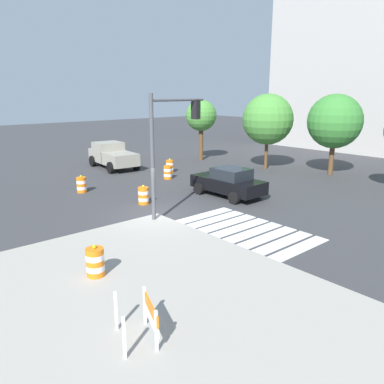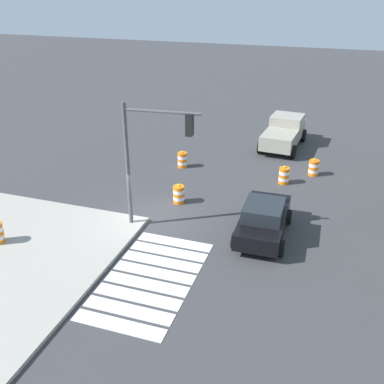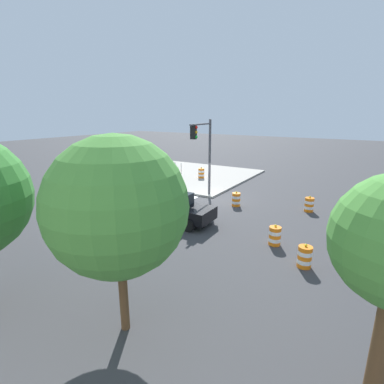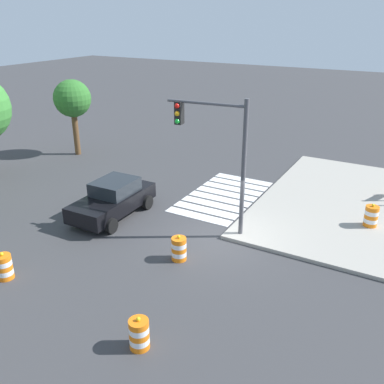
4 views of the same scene
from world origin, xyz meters
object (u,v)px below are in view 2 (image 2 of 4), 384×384
at_px(traffic_barrel_near_corner, 182,160).
at_px(pickup_truck, 285,132).
at_px(traffic_barrel_median_far, 179,194).
at_px(traffic_light_pole, 152,145).
at_px(traffic_barrel_crosswalk_end, 314,168).
at_px(sports_car, 263,219).
at_px(traffic_barrel_median_near, 284,176).

bearing_deg(traffic_barrel_near_corner, pickup_truck, 137.52).
distance_m(traffic_barrel_median_far, traffic_light_pole, 4.35).
xyz_separation_m(pickup_truck, traffic_light_pole, (12.68, -3.94, 2.94)).
bearing_deg(traffic_barrel_crosswalk_end, sports_car, -11.76).
xyz_separation_m(traffic_barrel_crosswalk_end, traffic_barrel_median_near, (1.64, -1.43, 0.00)).
bearing_deg(traffic_barrel_crosswalk_end, pickup_truck, -152.78).
relative_size(sports_car, pickup_truck, 0.82).
bearing_deg(traffic_barrel_crosswalk_end, traffic_light_pole, -36.95).
bearing_deg(pickup_truck, traffic_barrel_median_near, 7.90).
distance_m(traffic_barrel_crosswalk_end, traffic_barrel_median_near, 2.18).
height_order(sports_car, traffic_barrel_median_far, sports_car).
xyz_separation_m(sports_car, traffic_barrel_median_far, (-1.79, -4.51, -0.36)).
xyz_separation_m(sports_car, pickup_truck, (-11.84, -0.73, 0.16)).
relative_size(pickup_truck, traffic_barrel_near_corner, 5.19).
xyz_separation_m(traffic_barrel_near_corner, traffic_light_pole, (7.05, 1.22, 3.46)).
xyz_separation_m(traffic_barrel_near_corner, traffic_barrel_crosswalk_end, (-1.21, 7.44, 0.00)).
height_order(traffic_barrel_near_corner, traffic_barrel_median_far, same).
xyz_separation_m(pickup_truck, traffic_barrel_crosswalk_end, (4.42, 2.28, -0.52)).
height_order(traffic_barrel_crosswalk_end, traffic_barrel_median_near, same).
relative_size(traffic_barrel_near_corner, traffic_barrel_median_far, 1.00).
bearing_deg(traffic_barrel_crosswalk_end, traffic_barrel_median_near, -41.18).
bearing_deg(traffic_barrel_near_corner, traffic_barrel_crosswalk_end, 99.26).
bearing_deg(traffic_barrel_median_far, sports_car, 68.32).
distance_m(sports_car, traffic_barrel_crosswalk_end, 7.58).
relative_size(sports_car, traffic_barrel_near_corner, 4.25).
relative_size(traffic_barrel_median_near, traffic_light_pole, 0.19).
distance_m(traffic_barrel_near_corner, traffic_barrel_crosswalk_end, 7.53).
bearing_deg(traffic_barrel_median_far, traffic_light_pole, -3.35).
height_order(traffic_barrel_near_corner, traffic_light_pole, traffic_light_pole).
bearing_deg(pickup_truck, traffic_barrel_crosswalk_end, 27.22).
relative_size(traffic_barrel_median_near, traffic_barrel_median_far, 1.00).
relative_size(traffic_barrel_near_corner, traffic_barrel_median_near, 1.00).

